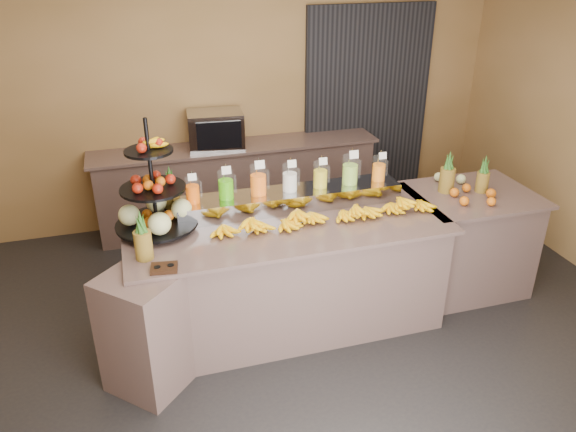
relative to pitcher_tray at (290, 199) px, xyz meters
name	(u,v)px	position (x,y,z in m)	size (l,w,h in m)	color
ground	(299,343)	(-0.10, -0.58, -1.01)	(6.00, 6.00, 0.00)	black
room_envelope	(293,86)	(0.09, 0.21, 0.87)	(6.04, 5.02, 2.82)	olive
buffet_counter	(276,280)	(-0.21, -0.32, -0.54)	(2.75, 1.25, 0.93)	gray
right_counter	(465,240)	(1.60, -0.18, -0.54)	(1.08, 0.88, 0.93)	gray
back_ledge	(238,185)	(-0.10, 1.67, -0.54)	(3.10, 0.55, 0.93)	gray
pitcher_tray	(290,199)	(0.00, 0.00, 0.00)	(1.85, 0.30, 0.15)	gray
juice_pitcher_orange_a	(193,192)	(-0.78, 0.00, 0.17)	(0.11, 0.11, 0.27)	silver
juice_pitcher_green	(226,186)	(-0.52, 0.00, 0.18)	(0.12, 0.13, 0.30)	silver
juice_pitcher_orange_b	(258,182)	(-0.26, 0.00, 0.18)	(0.13, 0.14, 0.32)	silver
juice_pitcher_milk	(290,179)	(0.00, 0.00, 0.17)	(0.12, 0.13, 0.29)	silver
juice_pitcher_lemon	(320,176)	(0.26, 0.00, 0.17)	(0.12, 0.12, 0.28)	silver
juice_pitcher_lime	(350,171)	(0.52, 0.00, 0.18)	(0.13, 0.14, 0.32)	silver
juice_pitcher_orange_c	(379,170)	(0.78, 0.00, 0.17)	(0.11, 0.12, 0.28)	silver
banana_heap	(326,213)	(0.21, -0.29, -0.01)	(1.81, 0.16, 0.15)	yellow
fruit_stand	(160,202)	(-1.03, -0.08, 0.15)	(0.79, 0.79, 0.87)	black
condiment_caddy	(164,268)	(-1.08, -0.69, -0.06)	(0.18, 0.13, 0.03)	black
pineapple_left_a	(143,241)	(-1.19, -0.50, 0.06)	(0.12, 0.12, 0.37)	brown
pineapple_left_b	(171,196)	(-0.93, 0.17, 0.08)	(0.13, 0.13, 0.41)	brown
right_fruit_pile	(468,188)	(1.53, -0.21, -0.01)	(0.41, 0.39, 0.22)	brown
oven_warmer	(216,130)	(-0.31, 1.67, 0.11)	(0.57, 0.40, 0.38)	gray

